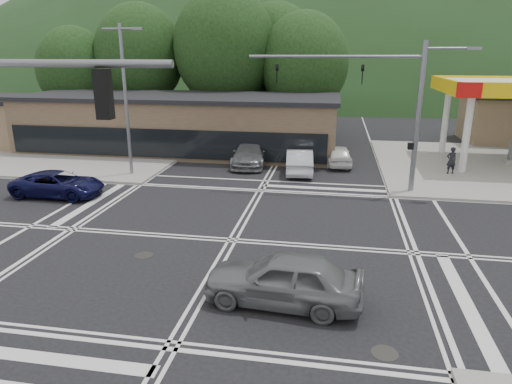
% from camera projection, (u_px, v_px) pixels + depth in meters
% --- Properties ---
extents(ground, '(120.00, 120.00, 0.00)m').
position_uv_depth(ground, '(232.00, 240.00, 18.76)').
color(ground, black).
rests_on(ground, ground).
extents(sidewalk_ne, '(16.00, 16.00, 0.15)m').
position_uv_depth(sidewalk_ne, '(501.00, 167.00, 30.38)').
color(sidewalk_ne, gray).
rests_on(sidewalk_ne, ground).
extents(sidewalk_nw, '(16.00, 16.00, 0.15)m').
position_uv_depth(sidewalk_nw, '(86.00, 151.00, 35.33)').
color(sidewalk_nw, gray).
rests_on(sidewalk_nw, ground).
extents(commercial_row, '(24.00, 8.00, 4.00)m').
position_uv_depth(commercial_row, '(180.00, 125.00, 35.50)').
color(commercial_row, brown).
rests_on(commercial_row, ground).
extents(hill_north, '(252.00, 126.00, 140.00)m').
position_uv_depth(hill_north, '(320.00, 86.00, 103.49)').
color(hill_north, '#1F3718').
rests_on(hill_north, ground).
extents(tree_n_a, '(8.00, 8.00, 11.75)m').
position_uv_depth(tree_n_a, '(140.00, 55.00, 41.57)').
color(tree_n_a, '#382619').
rests_on(tree_n_a, ground).
extents(tree_n_b, '(9.00, 9.00, 12.98)m').
position_uv_depth(tree_n_b, '(225.00, 48.00, 40.06)').
color(tree_n_b, '#382619').
rests_on(tree_n_b, ground).
extents(tree_n_c, '(7.60, 7.60, 10.87)m').
position_uv_depth(tree_n_c, '(304.00, 63.00, 39.28)').
color(tree_n_c, '#382619').
rests_on(tree_n_c, ground).
extents(tree_n_d, '(6.80, 6.80, 9.76)m').
position_uv_depth(tree_n_d, '(75.00, 70.00, 42.00)').
color(tree_n_d, '#382619').
rests_on(tree_n_d, ground).
extents(tree_n_e, '(8.40, 8.40, 11.98)m').
position_uv_depth(tree_n_e, '(276.00, 55.00, 43.35)').
color(tree_n_e, '#382619').
rests_on(tree_n_e, ground).
extents(streetlight_nw, '(2.50, 0.25, 9.00)m').
position_uv_depth(streetlight_nw, '(126.00, 94.00, 27.14)').
color(streetlight_nw, slate).
rests_on(streetlight_nw, ground).
extents(signal_mast_ne, '(11.65, 0.30, 8.00)m').
position_uv_depth(signal_mast_ne, '(395.00, 99.00, 23.84)').
color(signal_mast_ne, slate).
rests_on(signal_mast_ne, ground).
extents(car_blue_west, '(4.83, 2.23, 1.34)m').
position_uv_depth(car_blue_west, '(58.00, 184.00, 24.35)').
color(car_blue_west, '#0C0D36').
rests_on(car_blue_west, ground).
extents(car_grey_center, '(4.96, 2.32, 1.64)m').
position_uv_depth(car_grey_center, '(283.00, 279.00, 13.85)').
color(car_grey_center, slate).
rests_on(car_grey_center, ground).
extents(car_queue_a, '(2.05, 4.79, 1.53)m').
position_uv_depth(car_queue_a, '(299.00, 161.00, 29.08)').
color(car_queue_a, '#B8B9BF').
rests_on(car_queue_a, ground).
extents(car_queue_b, '(2.00, 4.19, 1.38)m').
position_uv_depth(car_queue_b, '(338.00, 155.00, 31.03)').
color(car_queue_b, white).
rests_on(car_queue_b, ground).
extents(car_northbound, '(2.59, 5.51, 1.55)m').
position_uv_depth(car_northbound, '(250.00, 154.00, 31.14)').
color(car_northbound, slate).
rests_on(car_northbound, ground).
extents(pedestrian, '(0.69, 0.53, 1.68)m').
position_uv_depth(pedestrian, '(451.00, 160.00, 28.26)').
color(pedestrian, black).
rests_on(pedestrian, sidewalk_ne).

